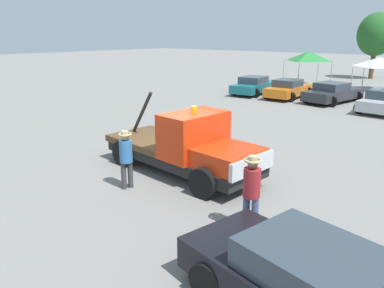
{
  "coord_description": "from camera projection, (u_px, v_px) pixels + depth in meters",
  "views": [
    {
      "loc": [
        7.87,
        -8.67,
        4.41
      ],
      "look_at": [
        0.5,
        0.0,
        1.05
      ],
      "focal_mm": 35.0,
      "sensor_mm": 36.0,
      "label": 1
    }
  ],
  "objects": [
    {
      "name": "parked_car_teal",
      "position": [
        254.0,
        85.0,
        28.38
      ],
      "size": [
        2.74,
        4.97,
        1.34
      ],
      "rotation": [
        0.0,
        0.0,
        1.68
      ],
      "color": "#196670",
      "rests_on": "ground"
    },
    {
      "name": "tree_center",
      "position": [
        376.0,
        35.0,
        37.13
      ],
      "size": [
        3.62,
        3.62,
        6.47
      ],
      "color": "brown",
      "rests_on": "ground"
    },
    {
      "name": "parked_car_charcoal",
      "position": [
        333.0,
        93.0,
        24.86
      ],
      "size": [
        3.0,
        4.94,
        1.34
      ],
      "rotation": [
        0.0,
        0.0,
        1.4
      ],
      "color": "#2D2D33",
      "rests_on": "ground"
    },
    {
      "name": "person_near_truck",
      "position": [
        252.0,
        188.0,
        8.42
      ],
      "size": [
        0.41,
        0.41,
        1.83
      ],
      "rotation": [
        0.0,
        0.0,
        1.69
      ],
      "color": "#475B84",
      "rests_on": "ground"
    },
    {
      "name": "tow_truck",
      "position": [
        188.0,
        148.0,
        11.98
      ],
      "size": [
        5.94,
        2.56,
        2.51
      ],
      "rotation": [
        0.0,
        0.0,
        -0.08
      ],
      "color": "black",
      "rests_on": "ground"
    },
    {
      "name": "canopy_tent_white",
      "position": [
        379.0,
        62.0,
        29.82
      ],
      "size": [
        3.07,
        3.07,
        2.61
      ],
      "color": "#9E9EA3",
      "rests_on": "ground"
    },
    {
      "name": "ground_plane",
      "position": [
        181.0,
        171.0,
        12.47
      ],
      "size": [
        160.0,
        160.0,
        0.0
      ],
      "primitive_type": "plane",
      "color": "gray"
    },
    {
      "name": "canopy_tent_green",
      "position": [
        309.0,
        56.0,
        32.51
      ],
      "size": [
        3.13,
        3.13,
        2.97
      ],
      "color": "#9E9EA3",
      "rests_on": "ground"
    },
    {
      "name": "parked_car_orange",
      "position": [
        288.0,
        89.0,
        26.58
      ],
      "size": [
        2.5,
        4.52,
        1.34
      ],
      "rotation": [
        0.0,
        0.0,
        1.61
      ],
      "color": "orange",
      "rests_on": "ground"
    },
    {
      "name": "person_at_hood",
      "position": [
        126.0,
        155.0,
        10.85
      ],
      "size": [
        0.39,
        0.39,
        1.75
      ],
      "rotation": [
        0.0,
        0.0,
        2.82
      ],
      "color": "#38383D",
      "rests_on": "ground"
    }
  ]
}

